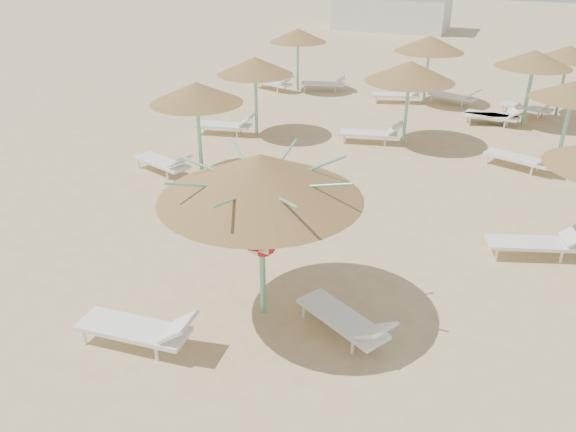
% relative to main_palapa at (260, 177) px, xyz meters
% --- Properties ---
extents(ground, '(120.00, 120.00, 0.00)m').
position_rel_main_palapa_xyz_m(ground, '(-0.07, -0.14, -2.70)').
color(ground, '#D5B881').
rests_on(ground, ground).
extents(main_palapa, '(3.46, 3.46, 3.10)m').
position_rel_main_palapa_xyz_m(main_palapa, '(0.00, 0.00, 0.00)').
color(main_palapa, '#74C9A8').
rests_on(main_palapa, ground).
extents(lounger_main_a, '(2.13, 0.81, 0.76)m').
position_rel_main_palapa_xyz_m(lounger_main_a, '(-1.48, -1.68, -2.34)').
color(lounger_main_a, white).
rests_on(lounger_main_a, ground).
extents(lounger_main_b, '(1.96, 1.43, 0.70)m').
position_rel_main_palapa_xyz_m(lounger_main_b, '(1.64, -0.09, -2.36)').
color(lounger_main_b, white).
rests_on(lounger_main_b, ground).
extents(palapa_field, '(19.10, 14.00, 2.72)m').
position_rel_main_palapa_xyz_m(palapa_field, '(2.32, 10.64, -0.39)').
color(palapa_field, '#74C9A8').
rests_on(palapa_field, ground).
extents(service_hut, '(8.40, 4.40, 3.25)m').
position_rel_main_palapa_xyz_m(service_hut, '(-6.07, 34.86, -1.05)').
color(service_hut, silver).
rests_on(service_hut, ground).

